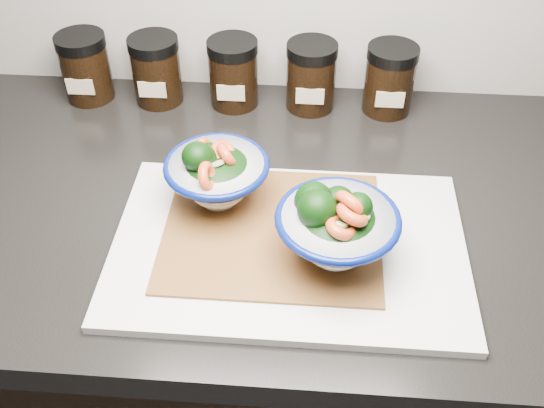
# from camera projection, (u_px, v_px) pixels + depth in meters

# --- Properties ---
(cabinet) EXTENTS (3.43, 0.58, 0.86)m
(cabinet) POSITION_uv_depth(u_px,v_px,m) (227.00, 380.00, 1.21)
(cabinet) COLOR black
(cabinet) RESTS_ON ground
(countertop) EXTENTS (3.50, 0.60, 0.04)m
(countertop) POSITION_uv_depth(u_px,v_px,m) (212.00, 206.00, 0.91)
(countertop) COLOR black
(countertop) RESTS_ON cabinet
(cutting_board) EXTENTS (0.45, 0.30, 0.01)m
(cutting_board) POSITION_uv_depth(u_px,v_px,m) (289.00, 247.00, 0.82)
(cutting_board) COLOR silver
(cutting_board) RESTS_ON countertop
(bamboo_mat) EXTENTS (0.28, 0.24, 0.00)m
(bamboo_mat) POSITION_uv_depth(u_px,v_px,m) (272.00, 230.00, 0.83)
(bamboo_mat) COLOR brown
(bamboo_mat) RESTS_ON cutting_board
(bowl_left) EXTENTS (0.14, 0.14, 0.10)m
(bowl_left) POSITION_uv_depth(u_px,v_px,m) (216.00, 174.00, 0.84)
(bowl_left) COLOR white
(bowl_left) RESTS_ON bamboo_mat
(bowl_right) EXTENTS (0.15, 0.15, 0.12)m
(bowl_right) POSITION_uv_depth(u_px,v_px,m) (336.00, 228.00, 0.76)
(bowl_right) COLOR white
(bowl_right) RESTS_ON bamboo_mat
(spice_jar_a) EXTENTS (0.08, 0.08, 0.11)m
(spice_jar_a) POSITION_uv_depth(u_px,v_px,m) (85.00, 67.00, 1.05)
(spice_jar_a) COLOR black
(spice_jar_a) RESTS_ON countertop
(spice_jar_b) EXTENTS (0.08, 0.08, 0.11)m
(spice_jar_b) POSITION_uv_depth(u_px,v_px,m) (156.00, 70.00, 1.04)
(spice_jar_b) COLOR black
(spice_jar_b) RESTS_ON countertop
(spice_jar_c) EXTENTS (0.08, 0.08, 0.11)m
(spice_jar_c) POSITION_uv_depth(u_px,v_px,m) (233.00, 73.00, 1.04)
(spice_jar_c) COLOR black
(spice_jar_c) RESTS_ON countertop
(spice_jar_d) EXTENTS (0.08, 0.08, 0.11)m
(spice_jar_d) POSITION_uv_depth(u_px,v_px,m) (311.00, 76.00, 1.03)
(spice_jar_d) COLOR black
(spice_jar_d) RESTS_ON countertop
(spice_jar_e) EXTENTS (0.08, 0.08, 0.11)m
(spice_jar_e) POSITION_uv_depth(u_px,v_px,m) (390.00, 79.00, 1.02)
(spice_jar_e) COLOR black
(spice_jar_e) RESTS_ON countertop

